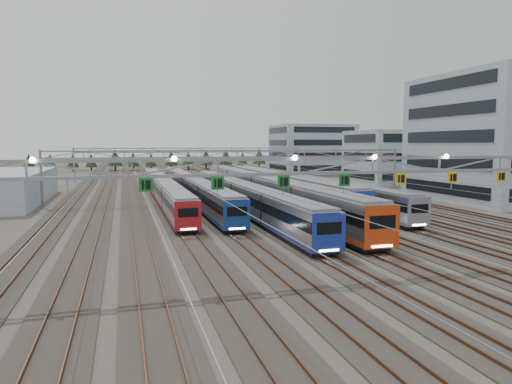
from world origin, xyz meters
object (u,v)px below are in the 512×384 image
object	(u,v)px
gantry_near	(373,168)
west_shed	(8,187)
train_b	(191,187)
depot_bldg_south	(494,138)
train_d	(261,189)
depot_bldg_north	(312,149)
gantry_mid	(237,160)
gantry_far	(194,154)
depot_bldg_mid	(387,157)
train_f	(297,184)
train_a	(162,188)
train_e	(280,186)
train_c	(241,196)

from	to	relation	value
gantry_near	west_shed	xyz separation A→B (m)	(-33.71, 47.46, -4.75)
train_b	depot_bldg_south	bearing A→B (deg)	-17.24
train_d	depot_bldg_north	xyz separation A→B (m)	(35.96, 65.36, 4.98)
gantry_mid	depot_bldg_north	distance (m)	71.00
gantry_far	depot_bldg_mid	xyz separation A→B (m)	(39.68, -23.88, -0.48)
depot_bldg_north	train_f	bearing A→B (deg)	-115.53
train_f	west_shed	size ratio (longest dim) A/B	2.24
gantry_far	depot_bldg_south	bearing A→B (deg)	-55.30
train_b	train_a	bearing A→B (deg)	-176.95
train_b	west_shed	world-z (taller)	west_shed
depot_bldg_mid	west_shed	distance (m)	74.81
depot_bldg_south	depot_bldg_mid	distance (m)	32.07
train_e	train_f	bearing A→B (deg)	43.57
depot_bldg_south	depot_bldg_north	bearing A→B (deg)	90.29
train_d	train_a	bearing A→B (deg)	147.34
train_e	west_shed	world-z (taller)	west_shed
train_e	gantry_mid	world-z (taller)	gantry_mid
train_b	gantry_near	xyz separation A→B (m)	(6.70, -43.48, 5.09)
gantry_mid	gantry_far	distance (m)	45.00
train_d	gantry_mid	bearing A→B (deg)	112.14
train_c	west_shed	distance (m)	36.61
train_d	west_shed	world-z (taller)	west_shed
gantry_near	depot_bldg_south	bearing A→B (deg)	37.30
train_a	west_shed	bearing A→B (deg)	169.39
train_d	gantry_near	bearing A→B (deg)	-93.80
train_d	train_e	world-z (taller)	train_d
train_a	gantry_mid	xyz separation A→B (m)	(11.25, -3.12, 4.45)
train_c	depot_bldg_mid	xyz separation A→B (m)	(41.93, 32.42, 3.85)
gantry_near	train_b	bearing A→B (deg)	98.76
gantry_near	depot_bldg_north	size ratio (longest dim) A/B	2.56
gantry_near	gantry_mid	size ratio (longest dim) A/B	1.00
gantry_mid	west_shed	bearing A→B (deg)	167.73
train_f	gantry_mid	size ratio (longest dim) A/B	1.19
train_b	train_c	size ratio (longest dim) A/B	1.15
train_a	train_f	world-z (taller)	train_f
train_a	west_shed	world-z (taller)	west_shed
train_a	gantry_near	bearing A→B (deg)	-75.48
train_d	depot_bldg_north	bearing A→B (deg)	61.18
train_f	west_shed	world-z (taller)	west_shed
train_a	train_b	bearing A→B (deg)	3.05
train_c	train_e	distance (m)	13.75
train_f	gantry_far	size ratio (longest dim) A/B	1.19
train_b	train_c	xyz separation A→B (m)	(4.50, -14.66, 0.06)
train_f	gantry_near	bearing A→B (deg)	-104.56
train_d	west_shed	xyz separation A→B (m)	(-36.01, 12.87, 0.06)
train_e	gantry_mid	xyz separation A→B (m)	(-6.75, 0.90, 4.17)
train_f	depot_bldg_mid	xyz separation A→B (m)	(28.43, 17.74, 3.92)
train_b	train_d	size ratio (longest dim) A/B	0.94
gantry_near	west_shed	size ratio (longest dim) A/B	1.88
depot_bldg_north	gantry_near	bearing A→B (deg)	-110.95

